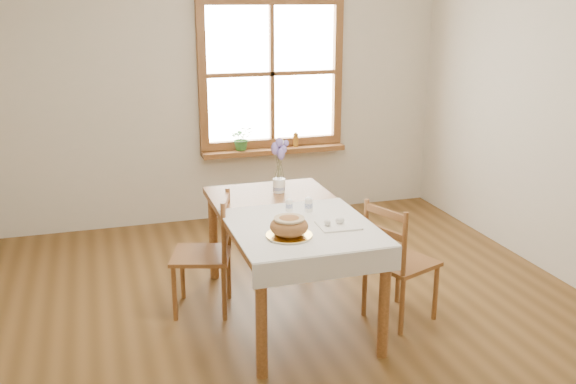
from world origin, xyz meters
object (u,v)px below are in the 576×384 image
dining_table (288,225)px  chair_left (201,253)px  chair_right (401,260)px  flower_vase (279,187)px  bread_plate (289,236)px

dining_table → chair_left: chair_left is taller
chair_right → flower_vase: size_ratio=8.36×
chair_right → chair_left: bearing=46.0°
chair_right → flower_vase: 1.08m
flower_vase → dining_table: bearing=-98.9°
chair_left → flower_vase: (0.65, 0.24, 0.37)m
chair_left → bread_plate: bearing=49.2°
chair_left → chair_right: chair_right is taller
bread_plate → chair_right: bearing=10.5°
dining_table → chair_left: size_ratio=1.86×
dining_table → bread_plate: 0.50m
chair_left → flower_vase: chair_left is taller
chair_left → flower_vase: size_ratio=8.31×
chair_left → bread_plate: 0.89m
dining_table → bread_plate: bread_plate is taller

